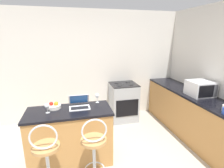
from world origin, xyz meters
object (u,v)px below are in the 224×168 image
laptop (79,104)px  wine_glass_tall (47,106)px  bar_stool_near (47,161)px  stove_range (123,102)px  bar_stool_far (94,154)px  microwave (200,88)px  wine_glass_short (97,96)px  fruit_bowl (54,106)px

laptop → wine_glass_tall: laptop is taller
bar_stool_near → stove_range: bar_stool_near is taller
bar_stool_near → stove_range: bearing=49.2°
laptop → stove_range: 1.69m
bar_stool_near → bar_stool_far: 0.59m
microwave → wine_glass_short: bearing=176.9°
wine_glass_short → bar_stool_far: bearing=-102.8°
wine_glass_tall → laptop: bearing=12.8°
bar_stool_far → laptop: 0.82m
laptop → wine_glass_short: bearing=22.7°
stove_range → fruit_bowl: (-1.51, -1.12, 0.49)m
bar_stool_near → fruit_bowl: (0.07, 0.71, 0.45)m
bar_stool_far → wine_glass_tall: bearing=137.4°
bar_stool_far → wine_glass_tall: size_ratio=7.00×
microwave → stove_range: microwave is taller
laptop → stove_range: (1.12, 1.17, -0.50)m
bar_stool_near → wine_glass_tall: bearing=91.2°
bar_stool_near → fruit_bowl: 0.84m
bar_stool_far → laptop: size_ratio=3.25×
wine_glass_short → wine_glass_tall: bearing=-163.1°
wine_glass_tall → wine_glass_short: wine_glass_short is taller
microwave → fruit_bowl: (-2.67, 0.02, -0.10)m
bar_stool_near → stove_range: (1.58, 1.83, -0.04)m
laptop → bar_stool_far: bearing=-78.9°
bar_stool_far → stove_range: bar_stool_far is taller
microwave → laptop: bearing=-179.4°
laptop → microwave: 2.28m
laptop → fruit_bowl: 0.39m
fruit_bowl → wine_glass_tall: bearing=-118.7°
bar_stool_near → wine_glass_tall: size_ratio=7.00×
microwave → wine_glass_tall: size_ratio=2.98×
laptop → fruit_bowl: size_ratio=1.49×
bar_stool_near → stove_range: size_ratio=1.14×
laptop → wine_glass_tall: size_ratio=2.15×
bar_stool_near → wine_glass_short: size_ratio=6.47×
bar_stool_far → laptop: laptop is taller
microwave → fruit_bowl: microwave is taller
wine_glass_tall → fruit_bowl: (0.08, 0.15, -0.07)m
stove_range → fruit_bowl: size_ratio=4.27×
fruit_bowl → wine_glass_short: wine_glass_short is taller
stove_range → wine_glass_tall: bearing=-141.3°
laptop → bar_stool_near: bearing=-124.9°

